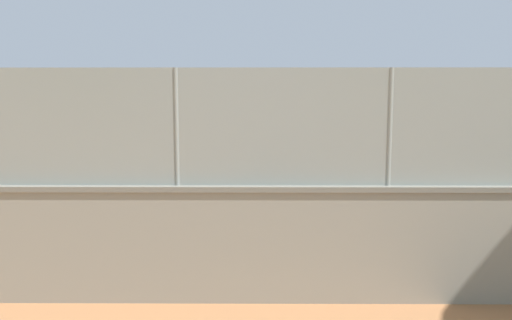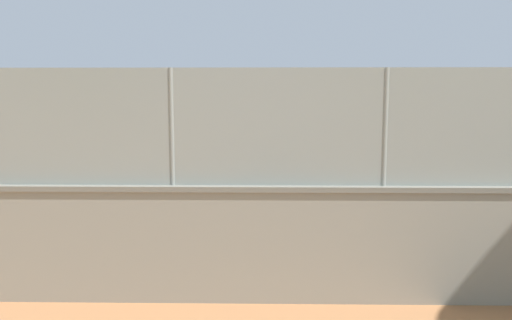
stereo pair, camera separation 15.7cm
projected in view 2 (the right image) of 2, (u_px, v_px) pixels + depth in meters
The scene contains 7 objects.
ground_plane at pixel (301, 175), 19.67m from camera, with size 260.00×260.00×0.00m, color #A36B42.
perimeter_wall at pixel (381, 244), 7.43m from camera, with size 25.27×1.32×1.77m.
fence_panel_on_wall at pixel (385, 127), 7.21m from camera, with size 24.82×1.03×1.71m.
player_at_service_line at pixel (269, 159), 17.69m from camera, with size 1.05×0.68×1.52m.
player_crossing_court at pixel (206, 155), 18.75m from camera, with size 1.22×0.70×1.52m.
sports_ball at pixel (250, 183), 17.30m from camera, with size 0.23×0.23×0.23m, color white.
courtside_bench at pixel (9, 235), 9.44m from camera, with size 1.61×0.44×0.87m.
Camera 2 is at (0.68, 19.51, 3.06)m, focal length 35.04 mm.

